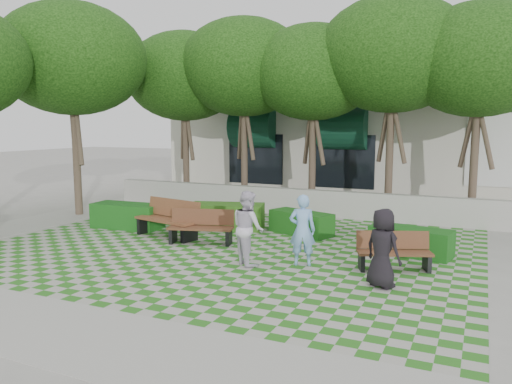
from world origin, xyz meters
The scene contains 17 objects.
ground centered at (0.00, 0.00, 0.00)m, with size 90.00×90.00×0.00m, color gray.
lawn centered at (0.00, 1.00, 0.01)m, with size 12.00×12.00×0.00m, color #2B721E.
sidewalk_south centered at (0.00, -4.70, 0.01)m, with size 16.00×2.00×0.01m, color #9E9B93.
sidewalk_west centered at (-7.20, 1.00, 0.01)m, with size 2.00×12.00×0.01m, color #9E9B93.
retaining_wall centered at (0.00, 6.20, 0.45)m, with size 15.00×0.36×0.90m, color #9E9B93.
bench_east centered at (4.13, 0.73, 0.40)m, with size 1.65×1.06×0.82m.
bench_mid centered at (-0.90, 1.09, 0.43)m, with size 1.79×1.02×0.89m.
bench_west centered at (-2.13, 1.37, 0.50)m, with size 2.08×1.08×1.04m.
hedge_east centered at (4.30, 2.15, 0.33)m, with size 1.89×0.76×0.66m, color #134814.
hedge_midright centered at (1.13, 3.24, 0.33)m, with size 1.86×0.74×0.65m, color #144813.
hedge_midleft centered at (-1.15, 2.98, 0.38)m, with size 2.19×0.88×0.77m, color #255216.
hedge_west centered at (-3.96, 1.86, 0.37)m, with size 2.14×0.86×0.75m, color #144D16.
person_blue centered at (2.21, 0.23, 0.80)m, with size 0.58×0.38×1.60m, color #7DACE5.
person_dark centered at (4.12, -0.56, 0.77)m, with size 0.75×0.49×1.54m, color black.
person_white centered at (1.08, -0.19, 0.84)m, with size 0.81×0.63×1.67m, color silver.
tree_row centered at (-1.86, 5.95, 5.18)m, with size 17.70×13.40×7.41m.
building centered at (0.93, 14.08, 2.52)m, with size 18.00×8.92×5.15m.
Camera 1 is at (5.79, -10.05, 3.12)m, focal length 35.00 mm.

